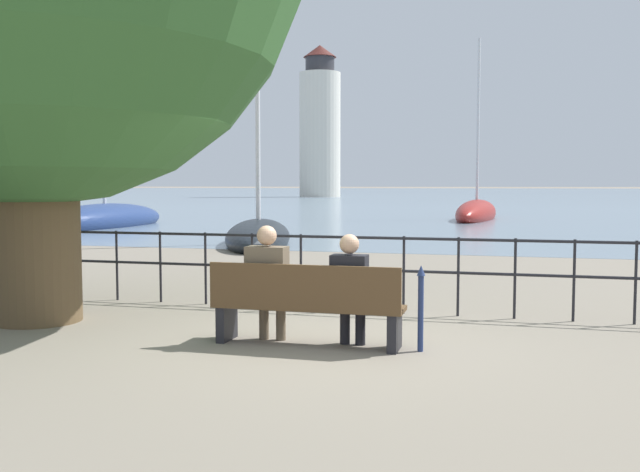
% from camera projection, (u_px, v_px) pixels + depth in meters
% --- Properties ---
extents(ground_plane, '(1000.00, 1000.00, 0.00)m').
position_uv_depth(ground_plane, '(308.00, 345.00, 7.75)').
color(ground_plane, gray).
extents(harbor_water, '(600.00, 300.00, 0.01)m').
position_uv_depth(harbor_water, '(503.00, 192.00, 162.21)').
color(harbor_water, slate).
rests_on(harbor_water, ground_plane).
extents(park_bench, '(2.10, 0.45, 0.90)m').
position_uv_depth(park_bench, '(306.00, 306.00, 7.66)').
color(park_bench, brown).
rests_on(park_bench, ground_plane).
extents(seated_person_left, '(0.44, 0.35, 1.30)m').
position_uv_depth(seated_person_left, '(268.00, 278.00, 7.83)').
color(seated_person_left, brown).
rests_on(seated_person_left, ground_plane).
extents(seated_person_right, '(0.38, 0.35, 1.22)m').
position_uv_depth(seated_person_right, '(350.00, 285.00, 7.60)').
color(seated_person_right, black).
rests_on(seated_person_right, ground_plane).
extents(promenade_railing, '(13.07, 0.04, 1.05)m').
position_uv_depth(promenade_railing, '(351.00, 261.00, 9.78)').
color(promenade_railing, black).
rests_on(promenade_railing, ground_plane).
extents(closed_umbrella, '(0.09, 0.09, 0.91)m').
position_uv_depth(closed_umbrella, '(421.00, 304.00, 7.41)').
color(closed_umbrella, navy).
rests_on(closed_umbrella, ground_plane).
extents(sailboat_1, '(2.30, 9.09, 9.36)m').
position_uv_depth(sailboat_1, '(477.00, 213.00, 35.64)').
color(sailboat_1, maroon).
rests_on(sailboat_1, ground_plane).
extents(sailboat_3, '(2.37, 8.17, 11.10)m').
position_uv_depth(sailboat_3, '(105.00, 219.00, 29.24)').
color(sailboat_3, navy).
rests_on(sailboat_3, ground_plane).
extents(sailboat_4, '(3.70, 6.98, 11.16)m').
position_uv_depth(sailboat_4, '(258.00, 234.00, 20.81)').
color(sailboat_4, black).
rests_on(sailboat_4, ground_plane).
extents(harbor_lighthouse, '(5.66, 5.66, 20.72)m').
position_uv_depth(harbor_lighthouse, '(320.00, 127.00, 97.95)').
color(harbor_lighthouse, silver).
rests_on(harbor_lighthouse, ground_plane).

